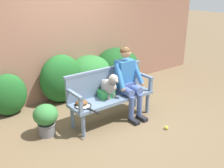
{
  "coord_description": "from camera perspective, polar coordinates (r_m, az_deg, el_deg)",
  "views": [
    {
      "loc": [
        -2.61,
        -3.5,
        2.4
      ],
      "look_at": [
        0.0,
        0.0,
        0.72
      ],
      "focal_mm": 41.62,
      "sensor_mm": 36.0,
      "label": 1
    }
  ],
  "objects": [
    {
      "name": "potted_plant",
      "position": [
        4.5,
        -14.32,
        -7.22
      ],
      "size": [
        0.41,
        0.41,
        0.56
      ],
      "color": "slate",
      "rests_on": "ground"
    },
    {
      "name": "bench_armrest_left_end",
      "position": [
        4.24,
        -7.74,
        -3.21
      ],
      "size": [
        0.06,
        0.49,
        0.28
      ],
      "color": "slate",
      "rests_on": "garden_bench"
    },
    {
      "name": "brick_garden_fence",
      "position": [
        5.9,
        -9.98,
        10.01
      ],
      "size": [
        8.0,
        0.3,
        2.61
      ],
      "primitive_type": "cube",
      "color": "#936651",
      "rests_on": "ground"
    },
    {
      "name": "garden_bench",
      "position": [
        4.79,
        -0.0,
        -3.51
      ],
      "size": [
        1.63,
        0.49,
        0.47
      ],
      "color": "slate",
      "rests_on": "ground"
    },
    {
      "name": "bench_backrest",
      "position": [
        4.83,
        -1.51,
        0.77
      ],
      "size": [
        1.67,
        0.06,
        0.5
      ],
      "color": "slate",
      "rests_on": "garden_bench"
    },
    {
      "name": "sports_bag",
      "position": [
        4.72,
        -1.24,
        -2.12
      ],
      "size": [
        0.31,
        0.24,
        0.14
      ],
      "primitive_type": "cube",
      "rotation": [
        0.0,
        0.0,
        -0.15
      ],
      "color": "#2D8E42",
      "rests_on": "garden_bench"
    },
    {
      "name": "tennis_ball",
      "position": [
        4.75,
        11.84,
        -9.36
      ],
      "size": [
        0.07,
        0.07,
        0.07
      ],
      "primitive_type": "sphere",
      "color": "#CCDB33",
      "rests_on": "ground"
    },
    {
      "name": "hedge_bush_far_right",
      "position": [
        5.37,
        -21.84,
        -2.24
      ],
      "size": [
        0.72,
        0.44,
        0.84
      ],
      "primitive_type": "ellipsoid",
      "color": "#1E5B23",
      "rests_on": "ground"
    },
    {
      "name": "hedge_bush_mid_left",
      "position": [
        5.63,
        -11.08,
        1.15
      ],
      "size": [
        0.94,
        0.59,
        1.05
      ],
      "primitive_type": "ellipsoid",
      "color": "#1E5B23",
      "rests_on": "ground"
    },
    {
      "name": "dog_on_bench",
      "position": [
        4.64,
        -0.58,
        -0.32
      ],
      "size": [
        0.24,
        0.48,
        0.48
      ],
      "color": "gray",
      "rests_on": "garden_bench"
    },
    {
      "name": "ground_plane",
      "position": [
        4.98,
        -0.0,
        -7.81
      ],
      "size": [
        40.0,
        40.0,
        0.0
      ],
      "primitive_type": "plane",
      "color": "brown"
    },
    {
      "name": "baseball_glove",
      "position": [
        4.46,
        -6.72,
        -4.09
      ],
      "size": [
        0.28,
        0.27,
        0.09
      ],
      "primitive_type": "ellipsoid",
      "rotation": [
        0.0,
        0.0,
        -0.66
      ],
      "color": "brown",
      "rests_on": "garden_bench"
    },
    {
      "name": "tennis_racket",
      "position": [
        4.41,
        -6.17,
        -4.9
      ],
      "size": [
        0.32,
        0.58,
        0.03
      ],
      "color": "black",
      "rests_on": "garden_bench"
    },
    {
      "name": "bench_armrest_right_end",
      "position": [
        5.1,
        7.58,
        1.07
      ],
      "size": [
        0.06,
        0.49,
        0.28
      ],
      "color": "slate",
      "rests_on": "garden_bench"
    },
    {
      "name": "hedge_bush_far_left",
      "position": [
        5.94,
        -4.9,
        1.89
      ],
      "size": [
        1.08,
        0.99,
        0.92
      ],
      "primitive_type": "ellipsoid",
      "color": "#286B2D",
      "rests_on": "ground"
    },
    {
      "name": "person_seated",
      "position": [
        4.86,
        3.39,
        1.05
      ],
      "size": [
        0.56,
        0.64,
        1.34
      ],
      "color": "black",
      "rests_on": "ground"
    },
    {
      "name": "hedge_bush_mid_right",
      "position": [
        6.35,
        1.09,
        3.54
      ],
      "size": [
        1.11,
        1.08,
        0.99
      ],
      "primitive_type": "ellipsoid",
      "color": "#194C1E",
      "rests_on": "ground"
    }
  ]
}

